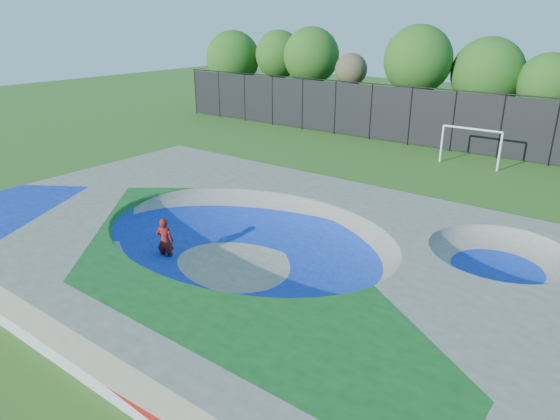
# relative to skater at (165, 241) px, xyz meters

# --- Properties ---
(ground) EXTENTS (120.00, 120.00, 0.00)m
(ground) POSITION_rel_skater_xyz_m (2.61, 1.43, -0.86)
(ground) COLOR #2B5818
(ground) RESTS_ON ground
(skate_deck) EXTENTS (22.00, 14.00, 1.50)m
(skate_deck) POSITION_rel_skater_xyz_m (2.61, 1.43, -0.11)
(skate_deck) COLOR gray
(skate_deck) RESTS_ON ground
(skater) EXTENTS (0.75, 0.65, 1.72)m
(skater) POSITION_rel_skater_xyz_m (0.00, 0.00, 0.00)
(skater) COLOR red
(skater) RESTS_ON ground
(skateboard) EXTENTS (0.76, 0.64, 0.05)m
(skateboard) POSITION_rel_skater_xyz_m (0.00, 0.00, -0.84)
(skateboard) COLOR black
(skateboard) RESTS_ON ground
(soccer_goal) EXTENTS (3.52, 0.12, 2.33)m
(soccer_goal) POSITION_rel_skater_xyz_m (4.73, 19.40, 0.76)
(soccer_goal) COLOR white
(soccer_goal) RESTS_ON ground
(fence) EXTENTS (48.09, 0.09, 4.04)m
(fence) POSITION_rel_skater_xyz_m (2.61, 22.43, 1.24)
(fence) COLOR black
(fence) RESTS_ON ground
(treeline) EXTENTS (52.73, 7.12, 7.99)m
(treeline) POSITION_rel_skater_xyz_m (3.88, 27.39, 4.13)
(treeline) COLOR #493024
(treeline) RESTS_ON ground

